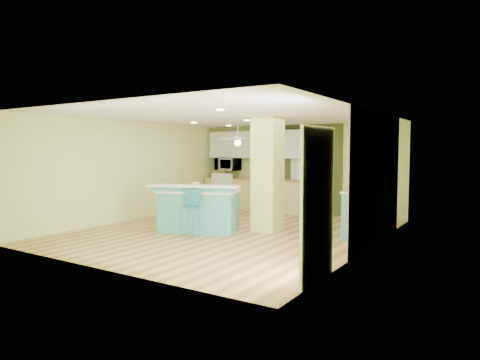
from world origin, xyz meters
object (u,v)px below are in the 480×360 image
canister (196,186)px  bar_stool (191,206)px  peninsula (199,209)px  side_counter (368,213)px  fruit_bowl (258,178)px

canister → bar_stool: bearing=-59.1°
peninsula → side_counter: bearing=1.6°
side_counter → fruit_bowl: bearing=151.1°
side_counter → canister: (-3.40, -1.34, 0.50)m
canister → side_counter: bearing=21.6°
side_counter → peninsula: bearing=-157.5°
fruit_bowl → side_counter: bearing=-28.9°
peninsula → side_counter: size_ratio=1.37×
fruit_bowl → canister: 3.49m
canister → fruit_bowl: bearing=97.2°
bar_stool → fruit_bowl: 4.16m
peninsula → canister: (-0.10, 0.03, 0.51)m
bar_stool → side_counter: side_counter is taller
bar_stool → side_counter: (3.03, 1.95, -0.16)m
side_counter → canister: 3.69m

